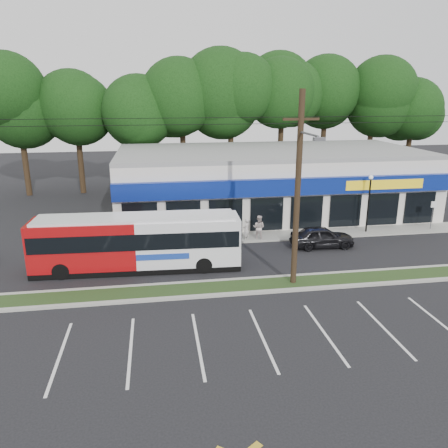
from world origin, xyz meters
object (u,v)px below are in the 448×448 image
lamp_post (369,197)px  pedestrian_a (246,229)px  utility_pole (295,185)px  pedestrian_b (259,228)px  sign_post (433,210)px  car_dark (322,237)px  metrobus (137,241)px

lamp_post → pedestrian_a: size_ratio=2.72×
lamp_post → pedestrian_a: 9.20m
utility_pole → pedestrian_a: (-0.83, 7.57, -4.63)m
utility_pole → pedestrian_b: utility_pole is taller
sign_post → pedestrian_b: (-13.12, -0.07, -0.68)m
pedestrian_a → utility_pole: bearing=55.3°
car_dark → pedestrian_a: bearing=67.3°
car_dark → metrobus: bearing=100.9°
utility_pole → metrobus: utility_pole is taller
metrobus → pedestrian_b: (8.10, 4.00, -0.79)m
car_dark → pedestrian_b: (-3.78, 2.14, 0.17)m
utility_pole → metrobus: size_ratio=4.23×
utility_pole → pedestrian_a: utility_pole is taller
sign_post → metrobus: (-21.21, -4.08, 0.11)m
sign_post → car_dark: bearing=-166.7°
metrobus → pedestrian_b: size_ratio=6.74×
pedestrian_b → lamp_post: bearing=-145.5°
utility_pole → pedestrian_a: bearing=96.3°
lamp_post → metrobus: bearing=-165.1°
sign_post → metrobus: metrobus is taller
car_dark → pedestrian_a: 5.13m
sign_post → pedestrian_b: bearing=-179.7°
pedestrian_b → car_dark: bearing=-177.1°
sign_post → metrobus: size_ratio=0.19×
utility_pole → sign_post: size_ratio=22.47×
pedestrian_b → metrobus: bearing=58.7°
sign_post → car_dark: sign_post is taller
pedestrian_a → metrobus: bearing=-11.9°
pedestrian_a → pedestrian_b: pedestrian_b is taller
sign_post → pedestrian_b: sign_post is taller
car_dark → pedestrian_a: pedestrian_a is taller
metrobus → car_dark: size_ratio=2.86×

